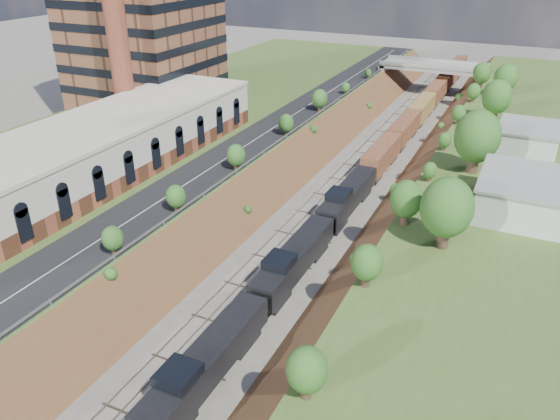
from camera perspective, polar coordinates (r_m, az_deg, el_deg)
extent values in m
cube|color=#415E26|center=(95.11, -12.34, 7.01)|extent=(44.00, 180.00, 5.00)
cube|color=brown|center=(85.09, -0.19, 3.49)|extent=(10.00, 180.00, 10.00)
cube|color=brown|center=(79.00, 14.37, 0.72)|extent=(10.00, 180.00, 10.00)
cube|color=gray|center=(82.09, 5.11, 2.55)|extent=(1.58, 180.00, 0.18)
cube|color=gray|center=(80.64, 8.57, 1.90)|extent=(1.58, 180.00, 0.18)
cube|color=black|center=(85.17, -2.95, 7.12)|extent=(8.00, 180.00, 0.10)
cube|color=#99999E|center=(83.24, -0.45, 7.05)|extent=(0.06, 171.00, 0.30)
cube|color=brown|center=(75.36, -19.46, 3.80)|extent=(14.00, 62.00, 2.20)
cube|color=beige|center=(74.25, -19.83, 6.12)|extent=(14.00, 62.00, 4.30)
cube|color=beige|center=(73.51, -20.12, 7.86)|extent=(14.30, 62.30, 0.50)
cylinder|color=brown|center=(89.24, -17.07, 20.12)|extent=(3.20, 3.20, 40.00)
cube|color=gray|center=(140.32, 10.87, 13.62)|extent=(1.50, 8.00, 6.20)
cube|color=gray|center=(136.55, 20.40, 12.12)|extent=(1.50, 8.00, 6.20)
cube|color=gray|center=(137.33, 15.74, 14.17)|extent=(24.00, 8.00, 1.00)
cube|color=gray|center=(133.30, 15.45, 14.21)|extent=(24.00, 0.30, 0.80)
cube|color=gray|center=(141.04, 16.11, 14.77)|extent=(24.00, 0.30, 0.80)
cube|color=silver|center=(67.98, 23.87, 1.39)|extent=(9.00, 12.00, 4.00)
cube|color=silver|center=(88.74, 24.42, 6.75)|extent=(8.00, 10.00, 3.60)
cylinder|color=#473323|center=(57.70, 16.63, -2.55)|extent=(1.30, 1.30, 2.62)
ellipsoid|color=#2E5F21|center=(56.30, 17.04, 0.26)|extent=(5.25, 5.25, 6.30)
cylinder|color=#473323|center=(53.81, -19.75, -6.16)|extent=(0.66, 0.66, 1.22)
ellipsoid|color=#2E5F21|center=(53.07, -19.99, -4.82)|extent=(2.45, 2.45, 2.94)
cube|color=black|center=(46.72, -7.62, -15.43)|extent=(2.78, 16.71, 2.60)
cube|color=silver|center=(42.44, -12.91, -20.21)|extent=(2.56, 3.00, 0.15)
cube|color=black|center=(43.17, -10.61, -16.54)|extent=(2.73, 3.10, 0.90)
cube|color=black|center=(59.23, 1.54, -5.13)|extent=(2.78, 16.71, 2.60)
cube|color=black|center=(73.90, 7.11, 1.43)|extent=(2.78, 16.71, 2.60)
cube|color=brown|center=(123.66, 15.41, 11.19)|extent=(2.78, 89.53, 3.34)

